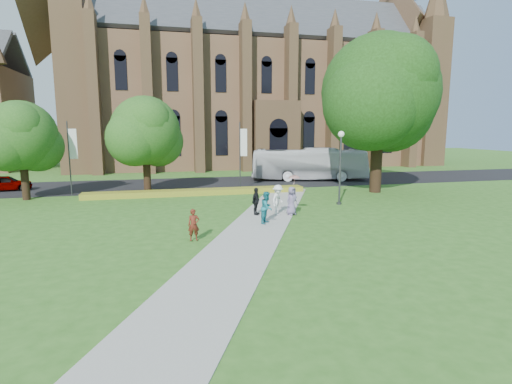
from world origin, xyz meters
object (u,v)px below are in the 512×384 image
object	(u,v)px
car_0	(6,183)
pedestrian_0	(194,225)
streetlamp	(340,159)
large_tree	(380,93)
tour_coach	(309,164)

from	to	relation	value
car_0	pedestrian_0	distance (m)	24.69
streetlamp	pedestrian_0	size ratio (longest dim) A/B	3.40
streetlamp	large_tree	bearing A→B (deg)	39.29
tour_coach	pedestrian_0	bearing A→B (deg)	159.07
tour_coach	car_0	bearing A→B (deg)	104.55
large_tree	streetlamp	bearing A→B (deg)	-140.71
tour_coach	pedestrian_0	world-z (taller)	tour_coach
pedestrian_0	tour_coach	bearing A→B (deg)	52.88
streetlamp	pedestrian_0	distance (m)	13.36
streetlamp	pedestrian_0	xyz separation A→B (m)	(-11.02, -7.14, -2.49)
streetlamp	tour_coach	bearing A→B (deg)	77.78
streetlamp	pedestrian_0	world-z (taller)	streetlamp
large_tree	tour_coach	world-z (taller)	large_tree
car_0	pedestrian_0	size ratio (longest dim) A/B	2.62
streetlamp	large_tree	distance (m)	8.73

